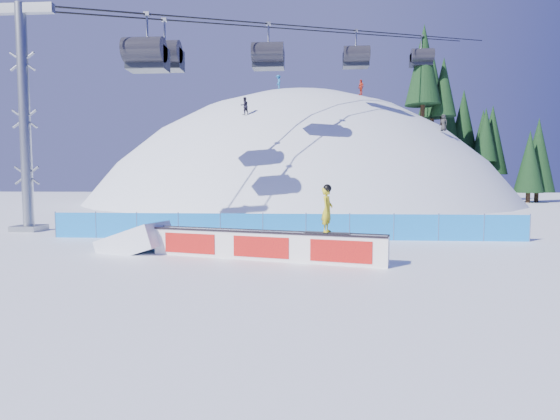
{
  "coord_description": "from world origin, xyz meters",
  "views": [
    {
      "loc": [
        1.1,
        -15.57,
        2.78
      ],
      "look_at": [
        -0.01,
        1.58,
        1.58
      ],
      "focal_mm": 28.0,
      "sensor_mm": 36.0,
      "label": 1
    }
  ],
  "objects": [
    {
      "name": "treeline",
      "position": [
        20.68,
        38.88,
        11.03
      ],
      "size": [
        19.97,
        9.41,
        20.31
      ],
      "color": "#372316",
      "rests_on": "ground"
    },
    {
      "name": "ground",
      "position": [
        0.0,
        0.0,
        0.0
      ],
      "size": [
        160.0,
        160.0,
        0.0
      ],
      "primitive_type": "plane",
      "color": "white",
      "rests_on": "ground"
    },
    {
      "name": "distant_skiers",
      "position": [
        2.41,
        31.53,
        11.54
      ],
      "size": [
        20.45,
        12.88,
        7.48
      ],
      "color": "black",
      "rests_on": "ground"
    },
    {
      "name": "safety_fence",
      "position": [
        0.0,
        4.5,
        0.6
      ],
      "size": [
        22.05,
        0.05,
        1.3
      ],
      "color": "#1480DF",
      "rests_on": "ground"
    },
    {
      "name": "snow_hill",
      "position": [
        0.0,
        42.0,
        -18.0
      ],
      "size": [
        64.0,
        64.0,
        64.0
      ],
      "color": "white",
      "rests_on": "ground"
    },
    {
      "name": "snowboarder",
      "position": [
        1.72,
        -1.21,
        1.81
      ],
      "size": [
        1.56,
        0.67,
        1.61
      ],
      "rotation": [
        0.0,
        0.0,
        1.26
      ],
      "color": "black",
      "rests_on": "rail_box"
    },
    {
      "name": "chairlift",
      "position": [
        4.74,
        27.49,
        16.89
      ],
      "size": [
        40.8,
        41.7,
        22.0
      ],
      "color": "gray",
      "rests_on": "ground"
    },
    {
      "name": "rail_box",
      "position": [
        -0.44,
        -0.63,
        0.5
      ],
      "size": [
        8.34,
        2.75,
        1.02
      ],
      "rotation": [
        0.0,
        0.0,
        -0.26
      ],
      "color": "white",
      "rests_on": "ground"
    },
    {
      "name": "snow_ramp",
      "position": [
        -5.56,
        0.73,
        0.0
      ],
      "size": [
        2.95,
        2.25,
        1.63
      ],
      "primitive_type": null,
      "rotation": [
        0.0,
        -0.31,
        -0.26
      ],
      "color": "white",
      "rests_on": "ground"
    }
  ]
}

